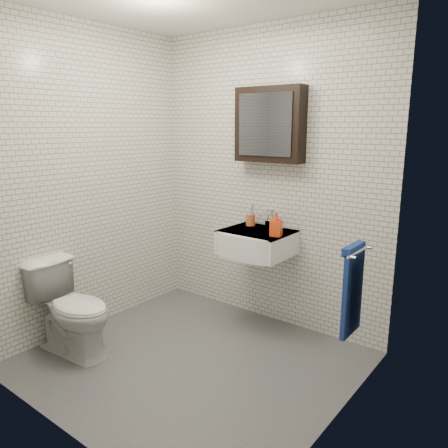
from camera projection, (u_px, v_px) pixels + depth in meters
name	position (u px, v px, depth m)	size (l,w,h in m)	color
ground	(191.00, 361.00, 3.21)	(2.20, 2.00, 0.01)	#4B4D52
room_shell	(187.00, 161.00, 2.89)	(2.22, 2.02, 2.51)	silver
washbasin	(254.00, 243.00, 3.58)	(0.55, 0.50, 0.20)	white
faucet	(268.00, 219.00, 3.69)	(0.06, 0.20, 0.15)	silver
mirror_cabinet	(269.00, 125.00, 3.52)	(0.60, 0.15, 0.60)	black
towel_rail	(353.00, 286.00, 2.69)	(0.09, 0.30, 0.58)	silver
toothbrush_cup	(251.00, 219.00, 3.76)	(0.08, 0.08, 0.21)	#BF562F
soap_bottle	(276.00, 224.00, 3.39)	(0.09, 0.09, 0.19)	orange
toilet	(72.00, 308.00, 3.28)	(0.40, 0.70, 0.71)	white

